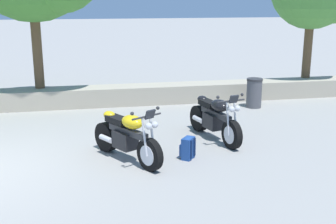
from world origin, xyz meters
TOP-DOWN VIEW (x-y plane):
  - stone_wall at (0.00, 4.80)m, footprint 36.00×0.80m
  - motorcycle_yellow_near_left at (2.99, 0.09)m, footprint 1.22×1.86m
  - motorcycle_black_centre at (5.08, 1.03)m, footprint 0.84×2.04m
  - rider_backpack at (4.18, -0.06)m, footprint 0.35×0.35m
  - trash_bin at (7.09, 3.65)m, footprint 0.46×0.46m

SIDE VIEW (x-z plane):
  - rider_backpack at x=4.18m, z-range 0.01..0.48m
  - stone_wall at x=0.00m, z-range 0.00..0.55m
  - trash_bin at x=7.09m, z-range 0.00..0.86m
  - motorcycle_yellow_near_left at x=2.99m, z-range -0.10..1.07m
  - motorcycle_black_centre at x=5.08m, z-range -0.10..1.07m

